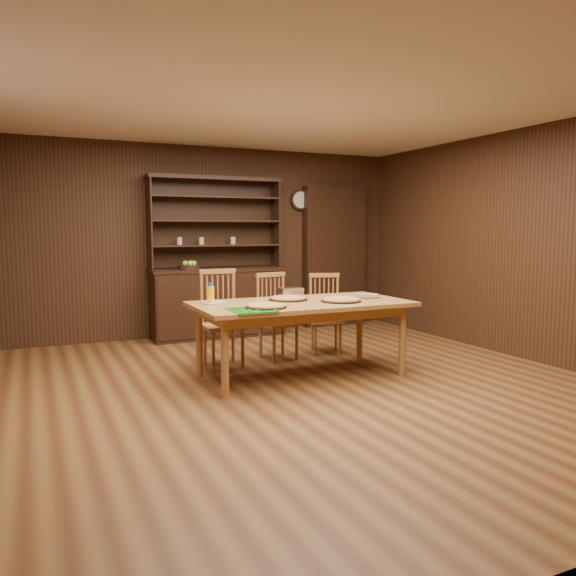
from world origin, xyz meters
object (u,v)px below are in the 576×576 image
china_hutch (218,293)px  chair_left (221,315)px  chair_center (275,313)px  dining_table (301,309)px  chair_right (325,311)px  juice_bottle (210,294)px

china_hutch → chair_left: size_ratio=2.10×
chair_center → chair_left: bearing=175.7°
dining_table → chair_left: chair_left is taller
chair_center → chair_right: bearing=-5.3°
dining_table → juice_bottle: bearing=164.1°
china_hutch → juice_bottle: (-0.74, -2.11, 0.25)m
china_hutch → chair_center: 1.53m
china_hutch → juice_bottle: 2.25m
chair_center → juice_bottle: chair_center is taller
chair_left → chair_right: (1.34, 0.11, -0.05)m
chair_left → chair_right: size_ratio=1.10×
china_hutch → chair_right: china_hutch is taller
dining_table → chair_center: bearing=84.6°
china_hutch → juice_bottle: bearing=-109.4°
china_hutch → dining_table: size_ratio=1.02×
dining_table → juice_bottle: 0.91m
juice_bottle → chair_center: bearing=32.4°
chair_center → chair_right: chair_center is taller
chair_left → juice_bottle: 0.67m
chair_left → chair_center: bearing=4.7°
dining_table → chair_center: (0.08, 0.84, -0.16)m
china_hutch → juice_bottle: size_ratio=10.79×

